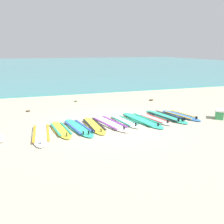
{
  "coord_description": "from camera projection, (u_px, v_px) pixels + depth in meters",
  "views": [
    {
      "loc": [
        -2.64,
        -8.13,
        2.7
      ],
      "look_at": [
        0.21,
        0.77,
        0.25
      ],
      "focal_mm": 38.55,
      "sensor_mm": 36.0,
      "label": 1
    }
  ],
  "objects": [
    {
      "name": "surfboard_9",
      "position": [
        181.0,
        115.0,
        9.96
      ],
      "size": [
        1.01,
        2.06,
        0.18
      ],
      "color": "#3875CC",
      "rests_on": "ground"
    },
    {
      "name": "surfboard_0",
      "position": [
        41.0,
        134.0,
        7.82
      ],
      "size": [
        0.68,
        2.41,
        0.18
      ],
      "color": "white",
      "rests_on": "ground"
    },
    {
      "name": "surfboard_5",
      "position": [
        125.0,
        121.0,
        9.14
      ],
      "size": [
        0.84,
        1.98,
        0.18
      ],
      "color": "white",
      "rests_on": "ground"
    },
    {
      "name": "surfboard_3",
      "position": [
        94.0,
        125.0,
        8.67
      ],
      "size": [
        0.64,
        2.17,
        0.18
      ],
      "color": "yellow",
      "rests_on": "ground"
    },
    {
      "name": "seaweed_clump_mid_sand",
      "position": [
        76.0,
        101.0,
        12.7
      ],
      "size": [
        0.16,
        0.13,
        0.06
      ],
      "primitive_type": "ellipsoid",
      "color": "#384723",
      "rests_on": "ground"
    },
    {
      "name": "surfboard_8",
      "position": [
        166.0,
        116.0,
        9.8
      ],
      "size": [
        1.11,
        2.41,
        0.18
      ],
      "color": "#2DB793",
      "rests_on": "ground"
    },
    {
      "name": "seaweed_clump_near_shoreline",
      "position": [
        28.0,
        111.0,
        10.69
      ],
      "size": [
        0.19,
        0.15,
        0.07
      ],
      "primitive_type": "ellipsoid",
      "color": "#4C4228",
      "rests_on": "ground"
    },
    {
      "name": "surfboard_7",
      "position": [
        154.0,
        119.0,
        9.44
      ],
      "size": [
        0.91,
        1.96,
        0.18
      ],
      "color": "white",
      "rests_on": "ground"
    },
    {
      "name": "ground_plane",
      "position": [
        113.0,
        124.0,
        8.95
      ],
      "size": [
        80.0,
        80.0,
        0.0
      ],
      "primitive_type": "plane",
      "color": "#B7AD93"
    },
    {
      "name": "surfboard_2",
      "position": [
        78.0,
        127.0,
        8.43
      ],
      "size": [
        1.02,
        2.37,
        0.18
      ],
      "color": "#2DB793",
      "rests_on": "ground"
    },
    {
      "name": "seaweed_clump_by_the_boards",
      "position": [
        151.0,
        100.0,
        12.97
      ],
      "size": [
        0.23,
        0.19,
        0.08
      ],
      "primitive_type": "ellipsoid",
      "color": "#4C4228",
      "rests_on": "ground"
    },
    {
      "name": "sea",
      "position": [
        49.0,
        64.0,
        42.44
      ],
      "size": [
        80.0,
        60.0,
        0.1
      ],
      "primitive_type": "cube",
      "color": "teal",
      "rests_on": "ground"
    },
    {
      "name": "surfboard_1",
      "position": [
        61.0,
        130.0,
        8.2
      ],
      "size": [
        0.77,
        2.04,
        0.18
      ],
      "color": "yellow",
      "rests_on": "ground"
    },
    {
      "name": "surfboard_4",
      "position": [
        109.0,
        123.0,
        8.92
      ],
      "size": [
        1.19,
        2.49,
        0.18
      ],
      "color": "white",
      "rests_on": "ground"
    },
    {
      "name": "surfboard_6",
      "position": [
        142.0,
        120.0,
        9.31
      ],
      "size": [
        1.11,
        2.56,
        0.18
      ],
      "color": "#2DB793",
      "rests_on": "ground"
    },
    {
      "name": "cooler_box",
      "position": [
        219.0,
        114.0,
        9.58
      ],
      "size": [
        0.53,
        0.55,
        0.38
      ],
      "color": "#338C4C",
      "rests_on": "ground"
    }
  ]
}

